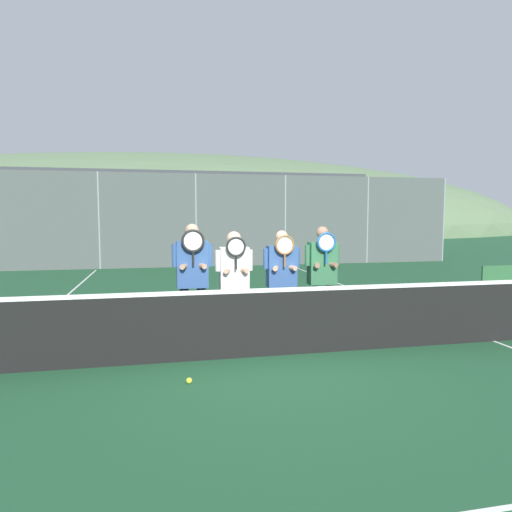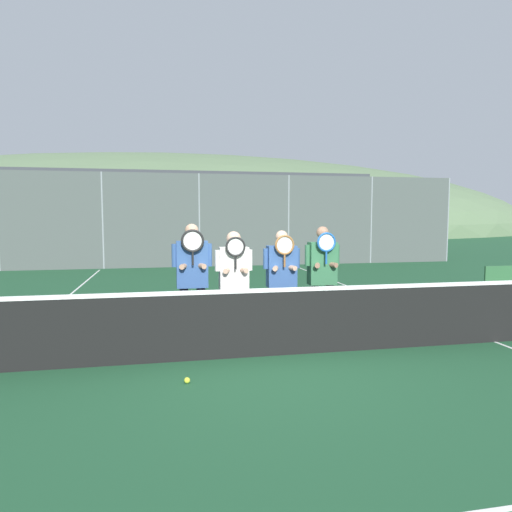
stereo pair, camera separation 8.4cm
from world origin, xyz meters
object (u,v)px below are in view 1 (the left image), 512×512
player_center_left (234,277)px  player_center_right (282,275)px  car_left_of_center (135,240)px  player_rightmost (322,273)px  car_center (251,238)px  car_right_of_center (355,236)px  player_leftmost (193,274)px  tennis_ball_on_court (189,381)px  car_far_left (11,241)px

player_center_left → player_center_right: (0.77, 0.12, -0.01)m
player_center_left → car_left_of_center: 13.50m
player_rightmost → car_center: size_ratio=0.37×
car_right_of_center → player_center_right: bearing=-118.4°
player_center_left → car_center: bearing=77.5°
player_rightmost → car_center: bearing=83.2°
player_leftmost → player_rightmost: player_leftmost is taller
player_center_left → car_left_of_center: car_left_of_center is taller
player_rightmost → tennis_ball_on_court: size_ratio=25.74×
player_center_right → car_far_left: (-7.69, 13.27, -0.09)m
player_center_right → car_center: 13.62m
player_leftmost → car_far_left: bearing=115.2°
player_leftmost → player_center_right: 1.39m
car_far_left → tennis_ball_on_court: (6.13, -14.95, -0.87)m
player_center_left → player_rightmost: player_rightmost is taller
car_left_of_center → car_right_of_center: (10.26, 0.50, 0.05)m
car_left_of_center → tennis_ball_on_court: bearing=-85.0°
player_rightmost → car_center: 13.58m
player_center_left → player_rightmost: 1.41m
player_center_right → car_far_left: car_far_left is taller
player_rightmost → car_left_of_center: 13.72m
player_leftmost → car_far_left: 14.79m
player_center_left → car_far_left: car_far_left is taller
player_center_right → car_left_of_center: size_ratio=0.38×
player_center_right → player_rightmost: bearing=-5.0°
player_rightmost → car_far_left: bearing=122.0°
player_center_left → player_center_right: player_center_right is taller
car_left_of_center → car_center: bearing=2.4°
car_center → tennis_ball_on_court: bearing=-104.1°
car_right_of_center → tennis_ball_on_court: (-8.97, -15.39, -0.92)m
player_rightmost → car_left_of_center: bearing=104.7°
player_center_left → player_rightmost: bearing=2.7°
player_rightmost → car_left_of_center: car_left_of_center is taller
car_far_left → car_left_of_center: (4.84, -0.06, 0.00)m
player_center_left → player_rightmost: size_ratio=0.96×
car_left_of_center → car_center: size_ratio=0.94×
car_center → car_right_of_center: bearing=3.1°
player_center_right → tennis_ball_on_court: size_ratio=24.85×
player_leftmost → tennis_ball_on_court: player_leftmost is taller
car_far_left → car_center: (9.93, 0.16, 0.02)m
player_leftmost → car_center: (3.63, 13.54, -0.14)m
car_right_of_center → player_rightmost: bearing=-116.2°
car_left_of_center → car_right_of_center: bearing=2.8°
car_left_of_center → car_center: 5.09m
car_right_of_center → player_leftmost: bearing=-122.5°
player_rightmost → car_far_left: car_far_left is taller
player_center_right → player_rightmost: size_ratio=0.97×
car_far_left → car_center: size_ratio=0.90×
car_right_of_center → car_far_left: bearing=-178.3°
player_center_left → car_left_of_center: bearing=98.9°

